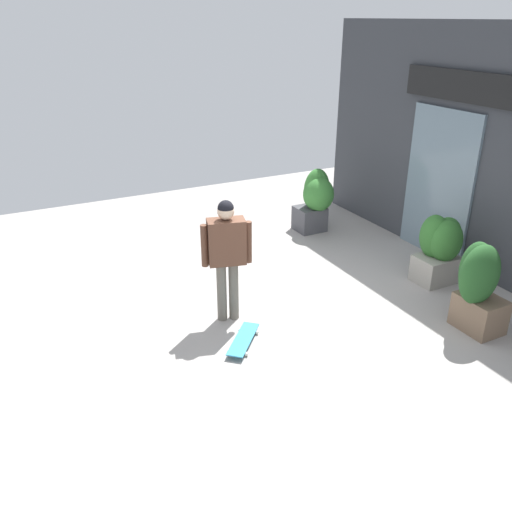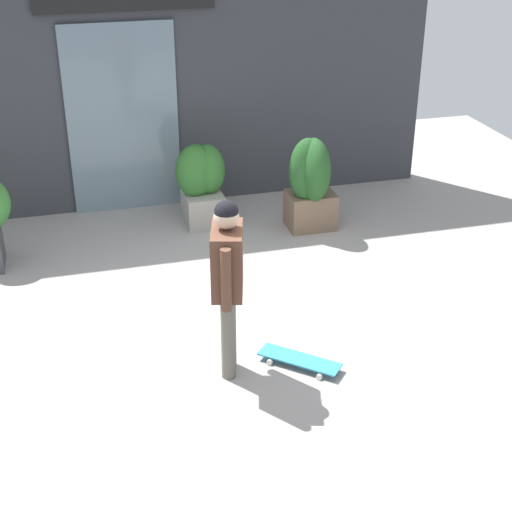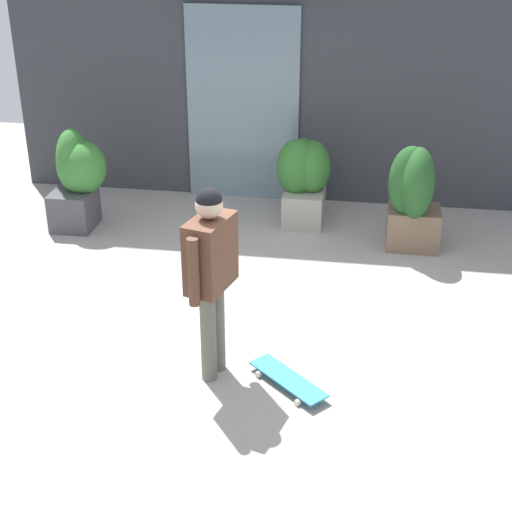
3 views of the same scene
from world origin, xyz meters
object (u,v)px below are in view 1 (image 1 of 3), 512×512
object	(u,v)px
planter_box_left	(441,246)
planter_box_mid	(316,198)
skateboard	(243,339)
planter_box_right	(479,285)
skateboarder	(227,249)

from	to	relation	value
planter_box_left	planter_box_mid	bearing A→B (deg)	-168.71
skateboard	planter_box_right	bearing A→B (deg)	111.76
planter_box_mid	skateboarder	bearing A→B (deg)	-51.80
planter_box_left	planter_box_right	bearing A→B (deg)	-26.14
skateboarder	planter_box_right	world-z (taller)	skateboarder
skateboarder	skateboard	distance (m)	1.17
skateboarder	planter_box_mid	xyz separation A→B (m)	(-2.22, 2.82, -0.39)
skateboard	planter_box_mid	size ratio (longest dim) A/B	0.61
skateboarder	planter_box_mid	size ratio (longest dim) A/B	1.42
planter_box_left	skateboard	bearing A→B (deg)	-86.28
planter_box_left	planter_box_right	world-z (taller)	planter_box_right
skateboard	planter_box_mid	xyz separation A→B (m)	(-2.86, 2.90, 0.59)
skateboarder	skateboard	world-z (taller)	skateboarder
skateboarder	planter_box_left	bearing A→B (deg)	97.95
skateboard	planter_box_left	xyz separation A→B (m)	(-0.22, 3.43, 0.52)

